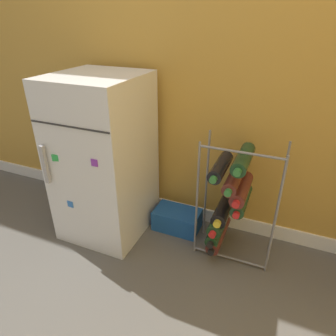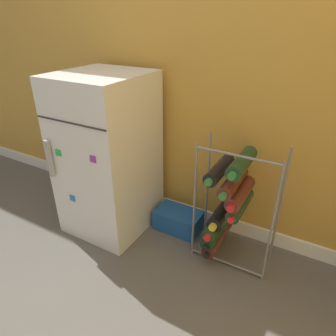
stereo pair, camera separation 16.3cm
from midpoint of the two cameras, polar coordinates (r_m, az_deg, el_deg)
ground_plane at (r=1.66m, az=2.75°, el=-20.25°), size 14.00×14.00×0.00m
wall_back at (r=1.65m, az=13.96°, el=27.13°), size 7.01×0.07×2.50m
mini_fridge at (r=1.79m, az=-8.82°, el=2.27°), size 0.47×0.52×0.95m
wine_rack at (r=1.63m, az=14.09°, el=-6.73°), size 0.41×0.33×0.68m
soda_box at (r=1.92m, az=4.50°, el=-9.94°), size 0.28×0.17×0.13m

